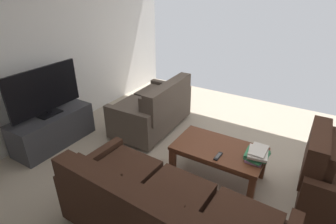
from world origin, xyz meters
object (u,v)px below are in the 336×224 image
at_px(flat_tv, 44,91).
at_px(tv_remote, 218,156).
at_px(book_stack, 257,154).
at_px(coffee_table, 219,152).
at_px(sofa_main, 164,217).
at_px(tv_stand, 53,129).
at_px(loveseat_near, 154,109).

bearing_deg(flat_tv, tv_remote, -171.25).
bearing_deg(book_stack, coffee_table, 0.80).
bearing_deg(sofa_main, flat_tv, -14.58).
height_order(tv_stand, flat_tv, flat_tv).
relative_size(loveseat_near, coffee_table, 1.29).
height_order(sofa_main, flat_tv, flat_tv).
xyz_separation_m(loveseat_near, book_stack, (-1.77, 0.59, 0.13)).
xyz_separation_m(sofa_main, book_stack, (-0.49, -1.16, 0.13)).
relative_size(flat_tv, book_stack, 3.31).
bearing_deg(sofa_main, tv_stand, -14.55).
bearing_deg(tv_remote, tv_stand, 8.78).
relative_size(sofa_main, tv_stand, 1.78).
distance_m(loveseat_near, flat_tv, 1.63).
relative_size(coffee_table, flat_tv, 0.98).
xyz_separation_m(flat_tv, tv_remote, (-2.42, -0.37, -0.41)).
bearing_deg(sofa_main, loveseat_near, -54.04).
relative_size(tv_stand, flat_tv, 1.07).
distance_m(sofa_main, loveseat_near, 2.17).
xyz_separation_m(coffee_table, tv_stand, (2.36, 0.56, -0.11)).
relative_size(loveseat_near, book_stack, 4.19).
bearing_deg(sofa_main, coffee_table, -92.67).
relative_size(sofa_main, loveseat_near, 1.51).
bearing_deg(book_stack, sofa_main, 66.99).
relative_size(book_stack, tv_remote, 2.03).
bearing_deg(tv_remote, sofa_main, 83.33).
distance_m(sofa_main, coffee_table, 1.16).
xyz_separation_m(tv_stand, tv_remote, (-2.42, -0.37, 0.19)).
height_order(coffee_table, tv_remote, tv_remote).
xyz_separation_m(sofa_main, tv_remote, (-0.11, -0.97, 0.08)).
height_order(loveseat_near, coffee_table, loveseat_near).
xyz_separation_m(loveseat_near, tv_remote, (-1.39, 0.78, 0.08)).
height_order(loveseat_near, flat_tv, flat_tv).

